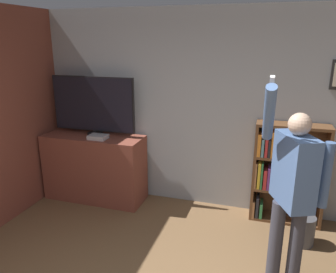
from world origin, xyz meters
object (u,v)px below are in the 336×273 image
Objects in this scene: television at (93,105)px; bookshelf at (281,173)px; person at (292,186)px; game_console at (98,137)px; waste_bin at (303,230)px.

television is 2.69m from bookshelf.
television is at bearing -137.13° from person.
person is (2.62, -1.14, -0.36)m from television.
person is (2.47, -0.96, 0.04)m from game_console.
person reaches higher than waste_bin.
person reaches higher than game_console.
game_console is at bearing -50.71° from television.
person reaches higher than television.
bookshelf is at bearing 157.98° from person.
television reaches higher than waste_bin.
game_console is 0.19× the size of bookshelf.
person reaches higher than bookshelf.
television is 2.88m from person.
television is at bearing -177.80° from bookshelf.
game_console is 0.12× the size of person.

